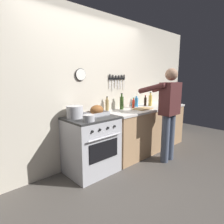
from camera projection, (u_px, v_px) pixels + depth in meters
name	position (u px, v px, depth m)	size (l,w,h in m)	color
ground_plane	(150.00, 192.00, 2.52)	(8.00, 8.00, 0.00)	#4C4742
wall_back	(88.00, 89.00, 3.26)	(6.00, 0.13, 2.60)	beige
counter_block	(146.00, 129.00, 3.96)	(2.03, 0.65, 0.90)	tan
stove	(91.00, 145.00, 3.00)	(0.76, 0.67, 0.90)	#BCBCC1
person_cook	(168.00, 109.00, 3.34)	(0.51, 0.63, 1.66)	#4C566B
roasting_pan	(97.00, 111.00, 3.03)	(0.35, 0.26, 0.17)	#B7B7BC
stock_pot	(75.00, 112.00, 2.86)	(0.25, 0.25, 0.18)	#B7B7BC
saucepan	(89.00, 118.00, 2.65)	(0.17, 0.17, 0.09)	#B7B7BC
cutting_board	(143.00, 109.00, 3.66)	(0.36, 0.24, 0.02)	tan
bottle_cooking_oil	(150.00, 100.00, 4.05)	(0.07, 0.07, 0.29)	gold
bottle_vinegar	(107.00, 105.00, 3.45)	(0.06, 0.06, 0.27)	#997F4C
bottle_soy_sauce	(145.00, 101.00, 4.11)	(0.05, 0.05, 0.23)	black
bottle_olive_oil	(122.00, 103.00, 3.62)	(0.07, 0.07, 0.31)	#385623
bottle_hot_sauce	(133.00, 104.00, 3.82)	(0.05, 0.05, 0.21)	red
bottle_dish_soap	(136.00, 102.00, 3.98)	(0.07, 0.07, 0.23)	#338CCC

